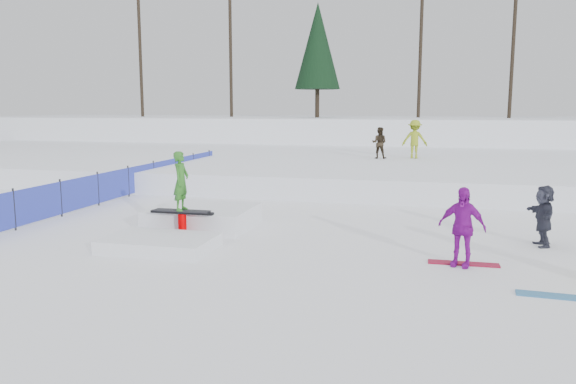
% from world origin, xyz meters
% --- Properties ---
extents(ground, '(120.00, 120.00, 0.00)m').
position_xyz_m(ground, '(0.00, 0.00, 0.00)').
color(ground, white).
extents(snow_berm, '(60.00, 14.00, 2.40)m').
position_xyz_m(snow_berm, '(0.00, 30.00, 1.20)').
color(snow_berm, white).
rests_on(snow_berm, ground).
extents(snow_midrise, '(50.00, 18.00, 0.80)m').
position_xyz_m(snow_midrise, '(0.00, 16.00, 0.40)').
color(snow_midrise, white).
rests_on(snow_midrise, ground).
extents(safety_fence, '(0.05, 16.00, 1.10)m').
position_xyz_m(safety_fence, '(-6.50, 6.60, 0.55)').
color(safety_fence, '#2B38AE').
rests_on(safety_fence, ground).
extents(treeline, '(40.24, 4.22, 10.50)m').
position_xyz_m(treeline, '(6.18, 28.28, 7.45)').
color(treeline, black).
rests_on(treeline, snow_berm).
extents(walker_olive, '(0.74, 0.60, 1.44)m').
position_xyz_m(walker_olive, '(1.60, 14.91, 1.52)').
color(walker_olive, black).
rests_on(walker_olive, snow_midrise).
extents(walker_ygreen, '(1.18, 0.72, 1.77)m').
position_xyz_m(walker_ygreen, '(3.17, 15.39, 1.68)').
color(walker_ygreen, '#8BA11D').
rests_on(walker_ygreen, snow_midrise).
extents(spectator_purple, '(1.02, 0.68, 1.61)m').
position_xyz_m(spectator_purple, '(4.50, 0.25, 0.80)').
color(spectator_purple, '#910F9D').
rests_on(spectator_purple, ground).
extents(spectator_dark, '(0.57, 1.35, 1.41)m').
position_xyz_m(spectator_dark, '(6.40, 2.43, 0.71)').
color(spectator_dark, '#2C2E3D').
rests_on(spectator_dark, ground).
extents(loose_board_red, '(1.40, 0.30, 0.03)m').
position_xyz_m(loose_board_red, '(4.58, 0.41, 0.01)').
color(loose_board_red, maroon).
rests_on(loose_board_red, ground).
extents(loose_board_teal, '(1.42, 0.38, 0.03)m').
position_xyz_m(loose_board_teal, '(6.04, -1.29, 0.01)').
color(loose_board_teal, teal).
rests_on(loose_board_teal, ground).
extents(jib_rail_feature, '(2.60, 4.40, 2.11)m').
position_xyz_m(jib_rail_feature, '(-1.94, 1.74, 0.30)').
color(jib_rail_feature, white).
rests_on(jib_rail_feature, ground).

